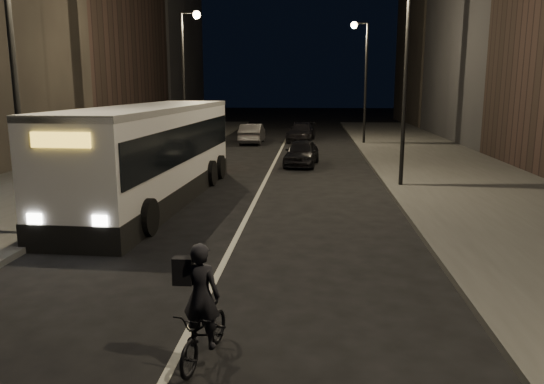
% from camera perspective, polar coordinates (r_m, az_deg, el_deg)
% --- Properties ---
extents(ground, '(180.00, 180.00, 0.00)m').
position_cam_1_polar(ground, '(10.37, -7.45, -11.86)').
color(ground, black).
rests_on(ground, ground).
extents(sidewalk_right, '(7.00, 70.00, 0.16)m').
position_cam_1_polar(sidewalk_right, '(24.53, 19.61, 1.34)').
color(sidewalk_right, '#373734').
rests_on(sidewalk_right, ground).
extents(sidewalk_left, '(7.00, 70.00, 0.16)m').
position_cam_1_polar(sidewalk_left, '(25.90, -19.69, 1.84)').
color(sidewalk_left, '#373734').
rests_on(sidewalk_left, ground).
extents(streetlight_right_mid, '(1.20, 0.44, 8.12)m').
position_cam_1_polar(streetlight_right_mid, '(21.61, 13.59, 14.49)').
color(streetlight_right_mid, black).
rests_on(streetlight_right_mid, sidewalk_right).
extents(streetlight_right_far, '(1.20, 0.44, 8.12)m').
position_cam_1_polar(streetlight_right_far, '(37.49, 9.69, 13.19)').
color(streetlight_right_far, black).
rests_on(streetlight_right_far, sidewalk_right).
extents(streetlight_left_near, '(1.20, 0.44, 8.12)m').
position_cam_1_polar(streetlight_left_near, '(15.27, -25.41, 15.15)').
color(streetlight_left_near, black).
rests_on(streetlight_left_near, sidewalk_left).
extents(streetlight_left_far, '(1.20, 0.44, 8.12)m').
position_cam_1_polar(streetlight_left_far, '(32.20, -9.10, 13.54)').
color(streetlight_left_far, black).
rests_on(streetlight_left_far, sidewalk_left).
extents(city_bus, '(3.38, 12.68, 3.39)m').
position_cam_1_polar(city_bus, '(19.27, -12.69, 4.45)').
color(city_bus, silver).
rests_on(city_bus, ground).
extents(cyclist_on_bicycle, '(0.89, 1.73, 1.90)m').
position_cam_1_polar(cyclist_on_bicycle, '(8.15, -7.36, -13.71)').
color(cyclist_on_bicycle, black).
rests_on(cyclist_on_bicycle, ground).
extents(car_near, '(1.95, 4.04, 1.33)m').
position_cam_1_polar(car_near, '(27.49, 3.21, 4.24)').
color(car_near, black).
rests_on(car_near, ground).
extents(car_mid, '(1.51, 4.33, 1.43)m').
position_cam_1_polar(car_mid, '(38.07, -2.15, 6.31)').
color(car_mid, '#313133').
rests_on(car_mid, ground).
extents(car_far, '(2.27, 4.75, 1.34)m').
position_cam_1_polar(car_far, '(39.66, 3.16, 6.44)').
color(car_far, black).
rests_on(car_far, ground).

